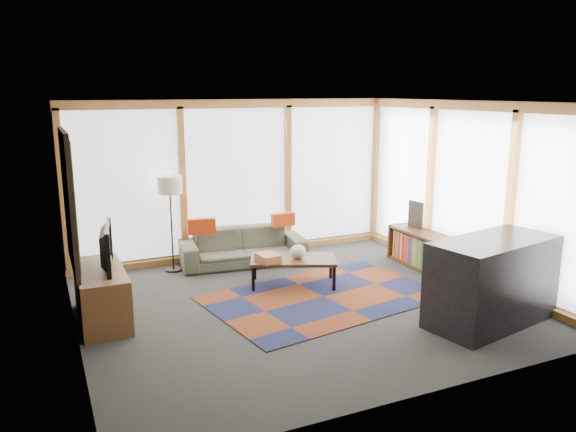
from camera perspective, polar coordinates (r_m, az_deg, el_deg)
name	(u,v)px	position (r m, az deg, el deg)	size (l,w,h in m)	color
ground	(301,304)	(7.46, 1.28, -8.89)	(5.50, 5.50, 0.00)	#292827
room_envelope	(316,179)	(7.76, 2.84, 3.75)	(5.52, 5.02, 2.62)	#483E33
rug	(324,297)	(7.69, 3.69, -8.20)	(3.03, 1.95, 0.01)	#652C14
sofa	(243,247)	(9.04, -4.60, -3.13)	(1.97, 0.77, 0.58)	#3E4131
pillow_left	(202,226)	(8.75, -8.78, -1.02)	(0.43, 0.13, 0.24)	#B43410
pillow_right	(283,220)	(9.14, -0.50, -0.36)	(0.39, 0.12, 0.21)	#B43410
floor_lamp	(171,224)	(8.75, -11.76, -0.81)	(0.37, 0.37, 1.48)	#2E2418
coffee_table	(293,272)	(8.07, 0.53, -5.69)	(1.20, 0.60, 0.40)	#35210E
book_stack	(268,258)	(7.85, -2.05, -4.27)	(0.26, 0.33, 0.11)	#9C5F32
vase	(298,252)	(7.99, 1.03, -3.63)	(0.23, 0.23, 0.20)	beige
bookshelf	(442,258)	(8.75, 15.41, -4.11)	(0.41, 2.28, 0.57)	#35210E
bowl_a	(469,246)	(8.25, 17.90, -2.90)	(0.19, 0.19, 0.09)	black
bowl_b	(453,239)	(8.57, 16.42, -2.27)	(0.16, 0.16, 0.08)	black
shelf_picture	(416,214)	(9.28, 12.85, 0.15)	(0.04, 0.33, 0.43)	black
tv_console	(101,295)	(7.20, -18.42, -7.61)	(0.54, 1.30, 0.65)	brown
television	(101,247)	(7.04, -18.50, -3.01)	(0.92, 0.12, 0.53)	black
bar_counter	(492,281)	(7.15, 20.02, -6.24)	(1.63, 0.76, 1.03)	black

